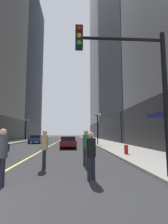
# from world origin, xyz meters

# --- Properties ---
(ground_plane) EXTENTS (200.00, 200.00, 0.00)m
(ground_plane) POSITION_xyz_m (0.00, 35.00, 0.00)
(ground_plane) COLOR #2D2D30
(sidewalk_left) EXTENTS (4.50, 78.00, 0.15)m
(sidewalk_left) POSITION_xyz_m (-8.25, 35.00, 0.07)
(sidewalk_left) COLOR #9E9991
(sidewalk_left) RESTS_ON ground
(sidewalk_right) EXTENTS (4.50, 78.00, 0.15)m
(sidewalk_right) POSITION_xyz_m (8.25, 35.00, 0.07)
(sidewalk_right) COLOR #9E9991
(sidewalk_right) RESTS_ON ground
(lane_centre_stripe) EXTENTS (0.16, 70.00, 0.01)m
(lane_centre_stripe) POSITION_xyz_m (0.00, 35.00, 0.00)
(lane_centre_stripe) COLOR #E5D64C
(lane_centre_stripe) RESTS_ON ground
(building_left_far) EXTENTS (11.19, 26.00, 53.35)m
(building_left_far) POSITION_xyz_m (-16.00, 60.00, 26.58)
(building_left_far) COLOR #4C515B
(building_left_far) RESTS_ON ground
(building_right_far) EXTENTS (10.86, 26.00, 87.70)m
(building_right_far) POSITION_xyz_m (15.84, 60.00, 43.74)
(building_right_far) COLOR gray
(building_right_far) RESTS_ON ground
(car_maroon) EXTENTS (1.96, 4.64, 1.32)m
(car_maroon) POSITION_xyz_m (2.43, 16.44, 0.72)
(car_maroon) COLOR maroon
(car_maroon) RESTS_ON ground
(car_blue) EXTENTS (1.93, 4.48, 1.32)m
(car_blue) POSITION_xyz_m (-3.08, 26.47, 0.72)
(car_blue) COLOR navy
(car_blue) RESTS_ON ground
(pedestrian_in_tan_trench) EXTENTS (0.43, 0.43, 1.81)m
(pedestrian_in_tan_trench) POSITION_xyz_m (1.65, 4.81, 1.07)
(pedestrian_in_tan_trench) COLOR black
(pedestrian_in_tan_trench) RESTS_ON ground
(pedestrian_with_orange_bag) EXTENTS (0.47, 0.47, 1.81)m
(pedestrian_with_orange_bag) POSITION_xyz_m (0.74, 2.07, 1.06)
(pedestrian_with_orange_bag) COLOR black
(pedestrian_with_orange_bag) RESTS_ON ground
(pedestrian_in_green_parka) EXTENTS (0.43, 0.43, 1.83)m
(pedestrian_in_green_parka) POSITION_xyz_m (3.68, 5.42, 1.07)
(pedestrian_in_green_parka) COLOR black
(pedestrian_in_green_parka) RESTS_ON ground
(pedestrian_in_black_coat) EXTENTS (0.43, 0.43, 1.71)m
(pedestrian_in_black_coat) POSITION_xyz_m (3.66, 2.64, 0.99)
(pedestrian_in_black_coat) COLOR black
(pedestrian_in_black_coat) RESTS_ON ground
(traffic_light_near_right) EXTENTS (3.43, 0.35, 5.65)m
(traffic_light_near_right) POSITION_xyz_m (5.35, 2.36, 3.74)
(traffic_light_near_right) COLOR black
(traffic_light_near_right) RESTS_ON ground
(street_lamp_left_far) EXTENTS (1.06, 0.36, 4.43)m
(street_lamp_left_far) POSITION_xyz_m (-6.40, 32.41, 3.26)
(street_lamp_left_far) COLOR black
(street_lamp_left_far) RESTS_ON ground
(street_lamp_right_mid) EXTENTS (1.06, 0.36, 4.43)m
(street_lamp_right_mid) POSITION_xyz_m (6.40, 20.66, 3.26)
(street_lamp_right_mid) COLOR black
(street_lamp_right_mid) RESTS_ON ground
(fire_hydrant_right) EXTENTS (0.28, 0.28, 0.80)m
(fire_hydrant_right) POSITION_xyz_m (6.90, 9.14, 0.40)
(fire_hydrant_right) COLOR red
(fire_hydrant_right) RESTS_ON ground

